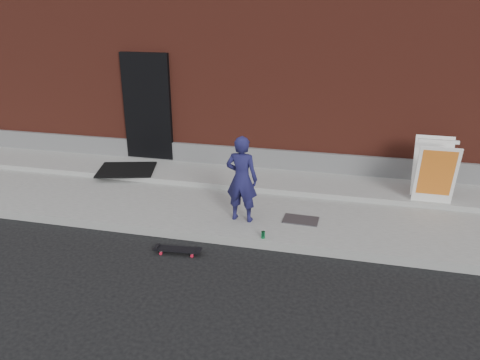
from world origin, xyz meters
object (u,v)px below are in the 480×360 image
(skateboard, at_px, (178,250))
(pizza_sign, at_px, (434,171))
(child, at_px, (242,179))
(soda_can, at_px, (263,235))

(skateboard, height_order, pizza_sign, pizza_sign)
(child, relative_size, skateboard, 2.04)
(skateboard, height_order, soda_can, soda_can)
(child, relative_size, pizza_sign, 1.31)
(child, xyz_separation_m, pizza_sign, (3.07, 1.34, -0.07))
(child, height_order, skateboard, child)
(pizza_sign, bearing_deg, child, -156.44)
(pizza_sign, xyz_separation_m, soda_can, (-2.61, -1.89, -0.59))
(child, relative_size, soda_can, 12.72)
(child, height_order, pizza_sign, child)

